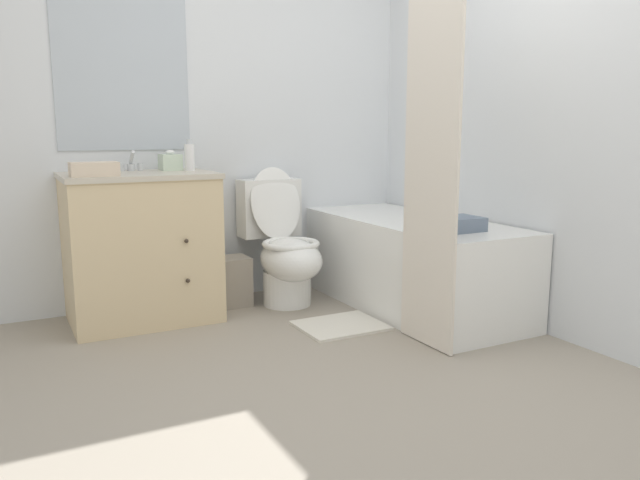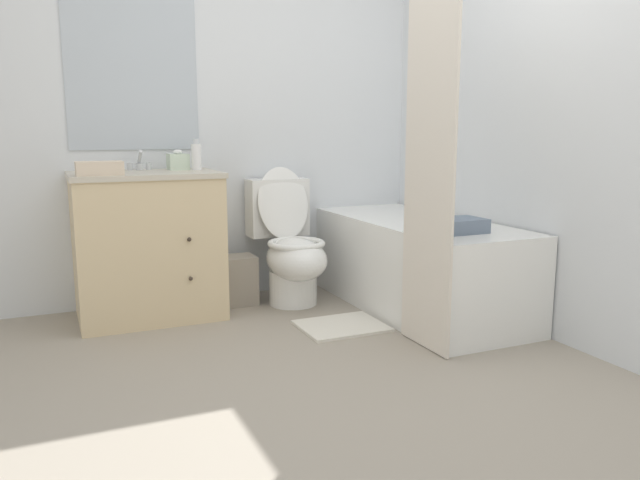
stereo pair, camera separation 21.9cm
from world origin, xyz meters
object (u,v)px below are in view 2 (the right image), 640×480
hand_towel_folded (99,168)px  tissue_box (178,161)px  vanity_cabinet (148,244)px  wastebasket (236,280)px  sink_faucet (139,164)px  soap_dispenser (196,156)px  bath_towel_folded (454,226)px  bathtub (417,264)px  bath_mat (342,326)px  toilet (290,248)px

hand_towel_folded → tissue_box: bearing=32.3°
vanity_cabinet → wastebasket: bearing=4.7°
vanity_cabinet → hand_towel_folded: bearing=-145.9°
sink_faucet → soap_dispenser: 0.35m
tissue_box → bath_towel_folded: (1.24, -1.12, -0.32)m
bathtub → bath_mat: 0.67m
bathtub → bath_towel_folded: bearing=-100.2°
bathtub → hand_towel_folded: bearing=169.3°
toilet → wastebasket: toilet is taller
wastebasket → bath_mat: (0.41, -0.71, -0.15)m
sink_faucet → hand_towel_folded: 0.44m
toilet → soap_dispenser: 0.82m
wastebasket → bath_mat: bearing=-60.3°
bath_towel_folded → toilet: bearing=121.8°
wastebasket → tissue_box: tissue_box is taller
toilet → bath_mat: toilet is taller
toilet → bathtub: (0.67, -0.46, -0.08)m
wastebasket → hand_towel_folded: size_ratio=1.29×
vanity_cabinet → bath_towel_folded: vanity_cabinet is taller
vanity_cabinet → tissue_box: tissue_box is taller
toilet → bath_mat: 0.71m
vanity_cabinet → sink_faucet: size_ratio=6.08×
sink_faucet → wastebasket: sink_faucet is taller
vanity_cabinet → hand_towel_folded: 0.55m
vanity_cabinet → wastebasket: vanity_cabinet is taller
wastebasket → hand_towel_folded: (-0.80, -0.22, 0.74)m
tissue_box → wastebasket: bearing=-14.8°
vanity_cabinet → toilet: 0.88m
vanity_cabinet → sink_faucet: sink_faucet is taller
tissue_box → hand_towel_folded: tissue_box is taller
bath_mat → tissue_box: bearing=132.4°
vanity_cabinet → bath_mat: size_ratio=1.84×
bathtub → wastebasket: 1.15m
toilet → tissue_box: 0.88m
sink_faucet → bath_towel_folded: (1.46, -1.17, -0.30)m
soap_dispenser → hand_towel_folded: size_ratio=0.77×
soap_dispenser → hand_towel_folded: 0.62m
bathtub → soap_dispenser: (-1.23, 0.56, 0.66)m
sink_faucet → soap_dispenser: bearing=-22.2°
wastebasket → toilet: bearing=-17.2°
toilet → bathtub: bearing=-34.3°
toilet → bath_towel_folded: (0.58, -0.94, 0.24)m
toilet → bathtub: size_ratio=0.54×
vanity_cabinet → bath_mat: 1.24m
bath_towel_folded → bath_mat: bearing=147.3°
soap_dispenser → bath_mat: size_ratio=0.40×
sink_faucet → tissue_box: size_ratio=1.09×
bath_mat → toilet: bearing=96.8°
soap_dispenser → hand_towel_folded: bearing=-158.9°
vanity_cabinet → tissue_box: 0.54m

